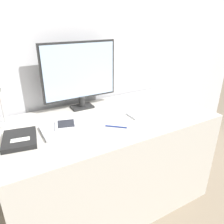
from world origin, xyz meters
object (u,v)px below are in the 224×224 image
at_px(monitor, 80,73).
at_px(laptop, 71,127).
at_px(keyboard, 148,112).
at_px(ereader, 66,124).
at_px(desk_lamp, 0,95).
at_px(pen, 116,127).
at_px(notebook, 20,139).

relative_size(monitor, laptop, 1.59).
height_order(monitor, keyboard, monitor).
bearing_deg(keyboard, ereader, 172.35).
height_order(ereader, desk_lamp, desk_lamp).
distance_m(laptop, pen, 0.28).
xyz_separation_m(desk_lamp, notebook, (0.04, -0.25, -0.19)).
distance_m(desk_lamp, notebook, 0.32).
distance_m(monitor, pen, 0.49).
height_order(desk_lamp, pen, desk_lamp).
bearing_deg(notebook, keyboard, -2.84).
relative_size(laptop, desk_lamp, 1.05).
bearing_deg(laptop, notebook, -178.95).
height_order(laptop, notebook, notebook).
height_order(notebook, pen, notebook).
distance_m(ereader, notebook, 0.28).
bearing_deg(ereader, pen, -29.61).
bearing_deg(keyboard, pen, -166.12).
bearing_deg(monitor, pen, -81.45).
bearing_deg(monitor, laptop, -124.11).
bearing_deg(pen, desk_lamp, 148.08).
distance_m(keyboard, desk_lamp, 0.97).
bearing_deg(laptop, pen, -26.09).
bearing_deg(keyboard, desk_lamp, 161.99).
height_order(monitor, laptop, monitor).
height_order(monitor, notebook, monitor).
bearing_deg(keyboard, laptop, 175.12).
bearing_deg(monitor, keyboard, -41.91).
xyz_separation_m(keyboard, notebook, (-0.86, 0.04, 0.01)).
bearing_deg(notebook, monitor, 30.64).
distance_m(keyboard, notebook, 0.86).
xyz_separation_m(laptop, desk_lamp, (-0.34, 0.24, 0.20)).
distance_m(keyboard, ereader, 0.58).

